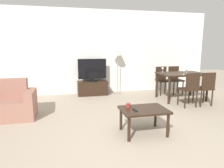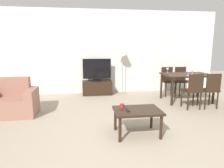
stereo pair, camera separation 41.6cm
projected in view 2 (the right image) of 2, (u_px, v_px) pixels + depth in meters
ground_plane at (131, 152)px, 2.93m from camera, size 18.00×18.00×0.00m
wall_back at (103, 52)px, 6.57m from camera, size 7.74×0.06×2.70m
armchair at (13, 102)px, 4.47m from camera, size 1.04×0.70×0.83m
tv_stand at (97, 88)px, 6.45m from camera, size 0.94×0.47×0.44m
tv at (97, 70)px, 6.34m from camera, size 0.89×0.31×0.71m
coffee_table at (137, 113)px, 3.46m from camera, size 0.80×0.59×0.45m
dining_table at (187, 77)px, 5.58m from camera, size 1.30×0.87×0.77m
dining_chair_near at (193, 89)px, 4.86m from camera, size 0.40×0.40×0.89m
dining_chair_far at (182, 79)px, 6.36m from camera, size 0.40×0.40×0.89m
dining_chair_near_right at (210, 89)px, 4.92m from camera, size 0.40×0.40×0.89m
dining_chair_far_left at (168, 79)px, 6.30m from camera, size 0.40×0.40×0.89m
floor_lamp at (123, 53)px, 6.37m from camera, size 0.32×0.32×1.57m
remote_primary at (128, 110)px, 3.37m from camera, size 0.04×0.15×0.02m
cup_white_near at (122, 106)px, 3.53m from camera, size 0.08×0.08×0.08m
wine_glass_left at (188, 72)px, 5.19m from camera, size 0.07×0.07×0.15m
wine_glass_center at (168, 69)px, 5.82m from camera, size 0.07×0.07×0.15m
wine_glass_right at (192, 71)px, 5.47m from camera, size 0.07×0.07×0.15m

